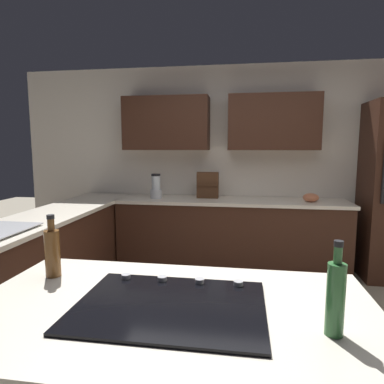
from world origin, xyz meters
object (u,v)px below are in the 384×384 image
Objects in this scene: mixing_bowl at (311,198)px; spice_rack at (208,185)px; second_bottle at (336,297)px; blender at (156,188)px; cooktop at (170,305)px; oil_bottle at (52,251)px.

spice_rack is at bearing -5.14° from mixing_bowl.
spice_rack is at bearing -75.90° from second_bottle.
second_bottle reaches higher than blender.
mixing_bowl is 0.56× the size of spice_rack.
spice_rack is at bearing -170.19° from blender.
spice_rack is at bearing -86.68° from cooktop.
mixing_bowl is (-1.90, -0.00, -0.08)m from blender.
blender is at bearing 0.00° from mixing_bowl.
mixing_bowl is 0.56× the size of second_bottle.
oil_bottle is 1.30m from second_bottle.
blender is (0.82, -2.86, 0.13)m from cooktop.
spice_rack is 0.99× the size of second_bottle.
oil_bottle is at bearing -15.33° from second_bottle.
blender is 0.99× the size of oil_bottle.
mixing_bowl is (-1.08, -2.86, 0.04)m from cooktop.
oil_bottle is at bearing -19.35° from cooktop.
cooktop is 0.70m from oil_bottle.
second_bottle is at bearing 115.60° from blender.
oil_bottle is at bearing 56.67° from mixing_bowl.
cooktop is at bearing -10.80° from second_bottle.
cooktop is 4.08× the size of mixing_bowl.
blender is 1.67× the size of mixing_bowl.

